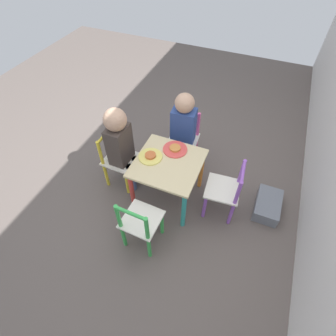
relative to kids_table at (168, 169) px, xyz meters
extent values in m
plane|color=#5B514C|center=(0.00, 0.00, -0.36)|extent=(6.00, 6.00, 0.00)
cube|color=beige|center=(0.00, 0.00, 0.07)|extent=(0.50, 0.50, 0.02)
cylinder|color=#387AD1|center=(-0.22, -0.22, -0.15)|extent=(0.04, 0.04, 0.42)
cylinder|color=#DB3D38|center=(0.22, -0.22, -0.15)|extent=(0.04, 0.04, 0.42)
cylinder|color=orange|center=(-0.22, 0.22, -0.15)|extent=(0.04, 0.04, 0.42)
cylinder|color=teal|center=(0.22, 0.22, -0.15)|extent=(0.04, 0.04, 0.42)
cube|color=silver|center=(-0.01, -0.45, -0.08)|extent=(0.27, 0.27, 0.02)
cylinder|color=yellow|center=(0.10, -0.34, -0.23)|extent=(0.03, 0.03, 0.28)
cylinder|color=yellow|center=(-0.12, -0.34, -0.23)|extent=(0.03, 0.03, 0.28)
cylinder|color=yellow|center=(0.09, -0.55, -0.23)|extent=(0.03, 0.03, 0.28)
cylinder|color=yellow|center=(-0.12, -0.55, -0.23)|extent=(0.03, 0.03, 0.28)
cylinder|color=yellow|center=(0.09, -0.55, 0.04)|extent=(0.03, 0.03, 0.26)
cylinder|color=yellow|center=(-0.12, -0.55, 0.04)|extent=(0.03, 0.03, 0.26)
cylinder|color=yellow|center=(-0.02, -0.55, 0.15)|extent=(0.21, 0.03, 0.02)
cube|color=silver|center=(-0.44, -0.03, -0.08)|extent=(0.28, 0.28, 0.02)
cylinder|color=#E5599E|center=(-0.33, -0.13, -0.23)|extent=(0.03, 0.03, 0.28)
cylinder|color=#E5599E|center=(-0.35, 0.08, -0.23)|extent=(0.03, 0.03, 0.28)
cylinder|color=#E5599E|center=(-0.54, -0.15, -0.23)|extent=(0.03, 0.03, 0.28)
cylinder|color=#E5599E|center=(-0.56, 0.06, -0.23)|extent=(0.03, 0.03, 0.28)
cylinder|color=#E5599E|center=(-0.54, -0.15, 0.04)|extent=(0.03, 0.03, 0.26)
cylinder|color=#E5599E|center=(-0.56, 0.06, 0.04)|extent=(0.03, 0.03, 0.26)
cylinder|color=#E5599E|center=(-0.55, -0.04, 0.15)|extent=(0.04, 0.21, 0.02)
cube|color=silver|center=(0.45, -0.02, -0.08)|extent=(0.27, 0.27, 0.02)
cylinder|color=green|center=(0.34, 0.09, -0.23)|extent=(0.03, 0.03, 0.28)
cylinder|color=green|center=(0.34, -0.12, -0.23)|extent=(0.03, 0.03, 0.28)
cylinder|color=green|center=(0.56, 0.08, -0.23)|extent=(0.03, 0.03, 0.28)
cylinder|color=green|center=(0.55, -0.13, -0.23)|extent=(0.03, 0.03, 0.28)
cylinder|color=green|center=(0.56, 0.08, 0.04)|extent=(0.03, 0.03, 0.26)
cylinder|color=green|center=(0.55, -0.13, 0.04)|extent=(0.03, 0.03, 0.26)
cylinder|color=green|center=(0.55, -0.02, 0.15)|extent=(0.03, 0.21, 0.02)
cube|color=silver|center=(-0.04, 0.44, -0.08)|extent=(0.28, 0.28, 0.02)
cylinder|color=#8E51BC|center=(-0.13, 0.33, -0.23)|extent=(0.03, 0.03, 0.28)
cylinder|color=#8E51BC|center=(0.08, 0.35, -0.23)|extent=(0.03, 0.03, 0.28)
cylinder|color=#8E51BC|center=(-0.15, 0.54, -0.23)|extent=(0.03, 0.03, 0.28)
cylinder|color=#8E51BC|center=(0.06, 0.56, -0.23)|extent=(0.03, 0.03, 0.28)
cylinder|color=#8E51BC|center=(-0.15, 0.54, 0.04)|extent=(0.03, 0.03, 0.26)
cylinder|color=#8E51BC|center=(0.06, 0.56, 0.04)|extent=(0.03, 0.03, 0.26)
cylinder|color=#8E51BC|center=(-0.05, 0.55, 0.15)|extent=(0.21, 0.04, 0.02)
cylinder|color=#4C608E|center=(0.04, -0.33, -0.22)|extent=(0.07, 0.07, 0.29)
cylinder|color=#4C608E|center=(-0.06, -0.32, -0.22)|extent=(0.07, 0.07, 0.29)
cube|color=#423833|center=(-0.01, -0.43, 0.10)|extent=(0.20, 0.15, 0.34)
sphere|color=tan|center=(-0.01, -0.43, 0.35)|extent=(0.18, 0.18, 0.18)
cylinder|color=#4C608E|center=(-0.32, -0.07, -0.22)|extent=(0.07, 0.07, 0.29)
cylinder|color=#4C608E|center=(-0.33, 0.03, -0.22)|extent=(0.07, 0.07, 0.29)
cube|color=#2D478E|center=(-0.42, -0.03, 0.09)|extent=(0.15, 0.21, 0.34)
sphere|color=tan|center=(-0.42, -0.03, 0.33)|extent=(0.16, 0.16, 0.16)
cylinder|color=#EADB66|center=(0.00, -0.15, 0.08)|extent=(0.19, 0.19, 0.01)
cylinder|color=#CC6633|center=(0.00, -0.15, 0.09)|extent=(0.08, 0.08, 0.02)
cylinder|color=#E54C47|center=(-0.15, 0.00, 0.08)|extent=(0.19, 0.19, 0.01)
cylinder|color=#D6843D|center=(-0.15, 0.00, 0.09)|extent=(0.09, 0.09, 0.02)
cube|color=slate|center=(-0.20, 0.83, -0.31)|extent=(0.33, 0.20, 0.11)
camera|label=1|loc=(1.26, 0.52, 1.54)|focal=28.00mm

